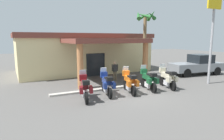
% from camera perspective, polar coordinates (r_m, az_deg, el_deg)
% --- Properties ---
extents(ground_plane, '(80.00, 80.00, 0.00)m').
position_cam_1_polar(ground_plane, '(12.47, 6.41, -7.02)').
color(ground_plane, '#514F4C').
extents(motel_building, '(13.75, 11.69, 3.94)m').
position_cam_1_polar(motel_building, '(21.13, -8.36, 5.20)').
color(motel_building, beige).
rests_on(motel_building, ground_plane).
extents(motorcycle_maroon, '(0.89, 2.20, 1.61)m').
position_cam_1_polar(motorcycle_maroon, '(11.20, -7.96, -5.24)').
color(motorcycle_maroon, black).
rests_on(motorcycle_maroon, ground_plane).
extents(motorcycle_blue, '(0.86, 2.20, 1.61)m').
position_cam_1_polar(motorcycle_blue, '(12.05, -1.55, -4.10)').
color(motorcycle_blue, black).
rests_on(motorcycle_blue, ground_plane).
extents(motorcycle_orange, '(0.91, 2.19, 1.61)m').
position_cam_1_polar(motorcycle_orange, '(12.59, 5.15, -3.56)').
color(motorcycle_orange, black).
rests_on(motorcycle_orange, ground_plane).
extents(motorcycle_green, '(0.86, 2.20, 1.61)m').
position_cam_1_polar(motorcycle_green, '(13.46, 10.61, -2.84)').
color(motorcycle_green, black).
rests_on(motorcycle_green, ground_plane).
extents(motorcycle_cream, '(0.92, 2.19, 1.61)m').
position_cam_1_polar(motorcycle_cream, '(14.30, 15.88, -2.32)').
color(motorcycle_cream, black).
rests_on(motorcycle_cream, ground_plane).
extents(pedestrian, '(0.52, 0.32, 1.62)m').
position_cam_1_polar(pedestrian, '(15.87, 0.83, 0.02)').
color(pedestrian, brown).
rests_on(pedestrian, ground_plane).
extents(pickup_truck_gray, '(5.41, 2.58, 1.95)m').
position_cam_1_polar(pickup_truck_gray, '(20.43, 23.55, 1.33)').
color(pickup_truck_gray, black).
rests_on(pickup_truck_gray, ground_plane).
extents(palm_tree_near_portico, '(2.07, 2.10, 6.15)m').
position_cam_1_polar(palm_tree_near_portico, '(19.06, 9.70, 12.18)').
color(palm_tree_near_portico, brown).
rests_on(palm_tree_near_portico, ground_plane).
extents(roadside_sign, '(1.40, 0.18, 6.70)m').
position_cam_1_polar(roadside_sign, '(16.62, 27.36, 11.73)').
color(roadside_sign, '#99999E').
rests_on(roadside_sign, ground_plane).
extents(curb_strip, '(9.63, 0.36, 0.12)m').
position_cam_1_polar(curb_strip, '(13.89, 2.25, -5.02)').
color(curb_strip, '#ADA89E').
rests_on(curb_strip, ground_plane).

